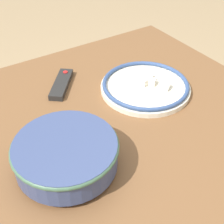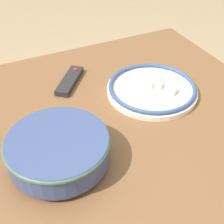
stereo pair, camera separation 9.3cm
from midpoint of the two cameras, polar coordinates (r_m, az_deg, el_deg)
dining_table at (r=1.02m, az=-5.27°, el=-6.03°), size 1.20×0.98×0.74m
noodle_bowl at (r=0.81m, az=-11.72°, el=-7.65°), size 0.27×0.27×0.09m
food_plate at (r=1.09m, az=3.72°, el=4.68°), size 0.31×0.31×0.04m
tv_remote at (r=1.14m, az=-11.52°, el=4.97°), size 0.15×0.17×0.02m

